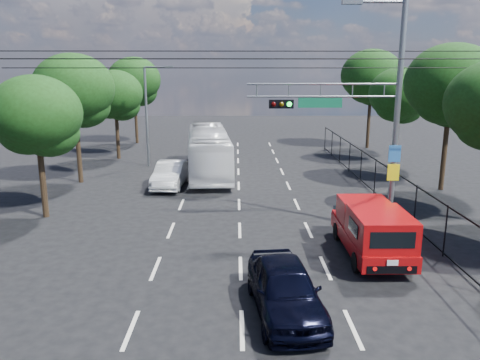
{
  "coord_description": "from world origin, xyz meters",
  "views": [
    {
      "loc": [
        -0.15,
        -11.33,
        6.82
      ],
      "look_at": [
        -0.01,
        5.67,
        2.8
      ],
      "focal_mm": 35.0,
      "sensor_mm": 36.0,
      "label": 1
    }
  ],
  "objects_px": {
    "white_bus": "(208,151)",
    "white_van": "(171,174)",
    "signal_mast": "(368,109)",
    "red_pickup": "(372,229)",
    "navy_hatchback": "(285,288)"
  },
  "relations": [
    {
      "from": "white_bus",
      "to": "white_van",
      "type": "bearing_deg",
      "value": -124.84
    },
    {
      "from": "navy_hatchback",
      "to": "signal_mast",
      "type": "bearing_deg",
      "value": 54.16
    },
    {
      "from": "red_pickup",
      "to": "signal_mast",
      "type": "bearing_deg",
      "value": 82.1
    },
    {
      "from": "white_van",
      "to": "navy_hatchback",
      "type": "bearing_deg",
      "value": -67.22
    },
    {
      "from": "signal_mast",
      "to": "white_van",
      "type": "relative_size",
      "value": 2.09
    },
    {
      "from": "navy_hatchback",
      "to": "white_van",
      "type": "xyz_separation_m",
      "value": [
        -5.3,
        14.98,
        -0.01
      ]
    },
    {
      "from": "red_pickup",
      "to": "white_bus",
      "type": "relative_size",
      "value": 0.49
    },
    {
      "from": "red_pickup",
      "to": "navy_hatchback",
      "type": "bearing_deg",
      "value": -130.71
    },
    {
      "from": "navy_hatchback",
      "to": "white_bus",
      "type": "relative_size",
      "value": 0.41
    },
    {
      "from": "white_bus",
      "to": "white_van",
      "type": "height_order",
      "value": "white_bus"
    },
    {
      "from": "navy_hatchback",
      "to": "white_bus",
      "type": "distance_m",
      "value": 18.9
    },
    {
      "from": "signal_mast",
      "to": "white_bus",
      "type": "bearing_deg",
      "value": 122.38
    },
    {
      "from": "red_pickup",
      "to": "white_bus",
      "type": "bearing_deg",
      "value": 115.63
    },
    {
      "from": "signal_mast",
      "to": "white_van",
      "type": "bearing_deg",
      "value": 139.91
    },
    {
      "from": "signal_mast",
      "to": "red_pickup",
      "type": "height_order",
      "value": "signal_mast"
    }
  ]
}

